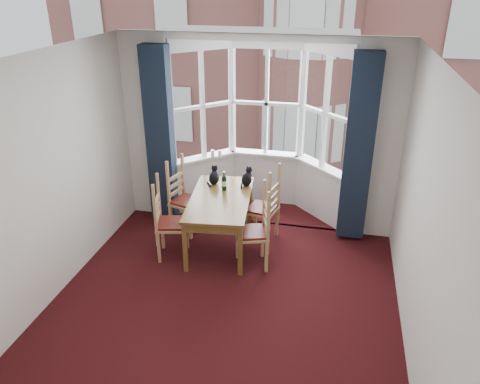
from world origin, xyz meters
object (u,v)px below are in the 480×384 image
(chair_right_near, at_px, (259,233))
(cat_right, at_px, (247,178))
(chair_right_far, at_px, (268,211))
(candle_tall, at_px, (213,154))
(candle_short, at_px, (220,154))
(cat_left, at_px, (214,177))
(dining_table, at_px, (220,203))
(chair_left_near, at_px, (165,225))
(chair_left_far, at_px, (182,201))
(wine_bottle, at_px, (224,182))

(chair_right_near, height_order, cat_right, cat_right)
(chair_right_far, height_order, candle_tall, candle_tall)
(cat_right, height_order, candle_short, cat_right)
(chair_right_far, distance_m, candle_short, 1.37)
(chair_right_near, bearing_deg, cat_left, 134.99)
(dining_table, relative_size, chair_left_near, 1.71)
(candle_tall, bearing_deg, chair_left_far, -106.94)
(chair_left_far, xyz_separation_m, chair_right_far, (1.29, -0.04, 0.00))
(dining_table, height_order, cat_right, cat_right)
(cat_right, bearing_deg, dining_table, -119.58)
(chair_right_far, relative_size, wine_bottle, 3.34)
(chair_right_far, bearing_deg, wine_bottle, -178.95)
(chair_left_near, bearing_deg, dining_table, 32.97)
(wine_bottle, bearing_deg, chair_right_near, -45.82)
(cat_left, height_order, cat_right, cat_right)
(chair_left_near, height_order, cat_left, cat_left)
(dining_table, xyz_separation_m, candle_short, (-0.31, 1.17, 0.27))
(chair_right_near, xyz_separation_m, cat_left, (-0.81, 0.81, 0.38))
(cat_right, distance_m, candle_short, 0.90)
(dining_table, relative_size, candle_short, 13.88)
(chair_left_near, bearing_deg, wine_bottle, 46.43)
(chair_left_far, distance_m, chair_right_near, 1.45)
(candle_tall, bearing_deg, cat_right, -43.63)
(chair_left_near, distance_m, cat_left, 1.04)
(wine_bottle, xyz_separation_m, candle_tall, (-0.41, 0.88, 0.07))
(cat_left, xyz_separation_m, wine_bottle, (0.19, -0.18, 0.01))
(cat_left, bearing_deg, chair_left_near, -117.82)
(cat_right, relative_size, candle_short, 2.52)
(chair_left_near, distance_m, candle_tall, 1.65)
(chair_left_near, xyz_separation_m, cat_left, (0.45, 0.86, 0.38))
(cat_right, bearing_deg, wine_bottle, -140.99)
(chair_right_near, xyz_separation_m, candle_short, (-0.91, 1.55, 0.45))
(candle_short, bearing_deg, chair_right_far, -44.26)
(chair_left_far, bearing_deg, cat_right, 10.34)
(cat_right, relative_size, candle_tall, 2.37)
(chair_left_near, bearing_deg, candle_short, 77.74)
(dining_table, relative_size, chair_right_far, 1.71)
(chair_left_near, bearing_deg, chair_left_far, 91.30)
(chair_right_near, bearing_deg, chair_left_far, 151.68)
(dining_table, distance_m, chair_right_far, 0.70)
(chair_right_far, xyz_separation_m, candle_short, (-0.93, 0.90, 0.45))
(chair_left_far, relative_size, chair_right_near, 1.00)
(cat_left, distance_m, cat_right, 0.48)
(candle_tall, bearing_deg, cat_left, -73.07)
(chair_left_far, bearing_deg, cat_left, 14.58)
(cat_left, height_order, candle_short, cat_left)
(chair_left_near, height_order, chair_right_near, same)
(cat_right, bearing_deg, chair_right_far, -31.83)
(chair_right_near, distance_m, candle_tall, 1.89)
(dining_table, distance_m, candle_tall, 1.24)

